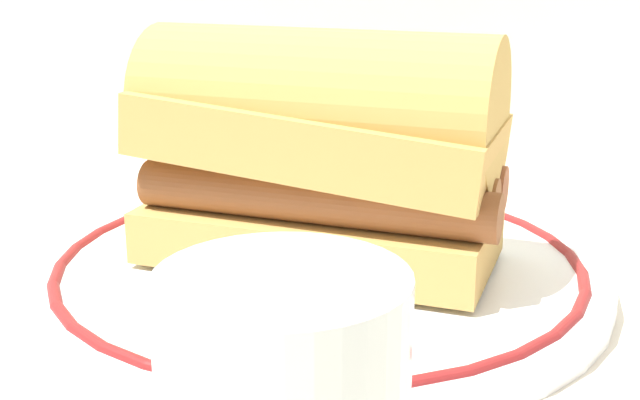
{
  "coord_description": "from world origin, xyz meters",
  "views": [
    {
      "loc": [
        0.06,
        -0.38,
        0.17
      ],
      "look_at": [
        0.0,
        0.04,
        0.04
      ],
      "focal_mm": 48.35,
      "sensor_mm": 36.0,
      "label": 1
    }
  ],
  "objects": [
    {
      "name": "ground_plane",
      "position": [
        0.0,
        0.0,
        0.0
      ],
      "size": [
        1.5,
        1.5,
        0.0
      ],
      "primitive_type": "plane",
      "color": "silver"
    },
    {
      "name": "plate",
      "position": [
        0.0,
        0.04,
        0.01
      ],
      "size": [
        0.29,
        0.29,
        0.01
      ],
      "color": "white",
      "rests_on": "ground_plane"
    },
    {
      "name": "sausage_sandwich",
      "position": [
        0.0,
        0.04,
        0.07
      ],
      "size": [
        0.19,
        0.12,
        0.12
      ],
      "rotation": [
        0.0,
        0.0,
        -0.21
      ],
      "color": "tan",
      "rests_on": "plate"
    }
  ]
}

